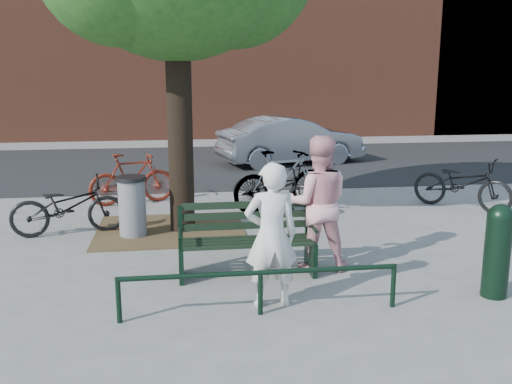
{
  "coord_description": "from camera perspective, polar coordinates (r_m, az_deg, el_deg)",
  "views": [
    {
      "loc": [
        -0.83,
        -6.92,
        2.65
      ],
      "look_at": [
        0.25,
        1.0,
        0.88
      ],
      "focal_mm": 40.0,
      "sensor_mm": 36.0,
      "label": 1
    }
  ],
  "objects": [
    {
      "name": "ground",
      "position": [
        7.45,
        -0.9,
        -8.3
      ],
      "size": [
        90.0,
        90.0,
        0.0
      ],
      "primitive_type": "plane",
      "color": "gray",
      "rests_on": "ground"
    },
    {
      "name": "dirt_pit",
      "position": [
        9.49,
        -8.52,
        -3.77
      ],
      "size": [
        2.4,
        2.0,
        0.02
      ],
      "primitive_type": "cube",
      "color": "brown",
      "rests_on": "ground"
    },
    {
      "name": "road",
      "position": [
        15.66,
        -4.64,
        2.77
      ],
      "size": [
        40.0,
        7.0,
        0.01
      ],
      "primitive_type": "cube",
      "color": "black",
      "rests_on": "ground"
    },
    {
      "name": "park_bench",
      "position": [
        7.37,
        -0.99,
        -4.61
      ],
      "size": [
        1.74,
        0.54,
        0.97
      ],
      "color": "black",
      "rests_on": "ground"
    },
    {
      "name": "guard_railing",
      "position": [
        6.2,
        0.44,
        -8.73
      ],
      "size": [
        3.06,
        0.06,
        0.51
      ],
      "color": "black",
      "rests_on": "ground"
    },
    {
      "name": "person_left",
      "position": [
        6.3,
        1.53,
        -4.36
      ],
      "size": [
        0.62,
        0.42,
        1.64
      ],
      "primitive_type": "imported",
      "rotation": [
        0.0,
        0.0,
        3.19
      ],
      "color": "silver",
      "rests_on": "ground"
    },
    {
      "name": "person_right",
      "position": [
        7.5,
        6.17,
        -1.12
      ],
      "size": [
        0.95,
        0.79,
        1.78
      ],
      "primitive_type": "imported",
      "rotation": [
        0.0,
        0.0,
        3.0
      ],
      "color": "pink",
      "rests_on": "ground"
    },
    {
      "name": "bollard",
      "position": [
        7.18,
        23.01,
        -5.14
      ],
      "size": [
        0.3,
        0.3,
        1.11
      ],
      "color": "black",
      "rests_on": "ground"
    },
    {
      "name": "litter_bin",
      "position": [
        9.18,
        -12.27,
        -1.39
      ],
      "size": [
        0.47,
        0.47,
        0.96
      ],
      "color": "gray",
      "rests_on": "ground"
    },
    {
      "name": "bicycle_a",
      "position": [
        9.54,
        -18.27,
        -1.35
      ],
      "size": [
        1.85,
        0.91,
        0.93
      ],
      "primitive_type": "imported",
      "rotation": [
        0.0,
        0.0,
        1.74
      ],
      "color": "black",
      "rests_on": "ground"
    },
    {
      "name": "bicycle_b",
      "position": [
        11.33,
        -12.29,
        1.3
      ],
      "size": [
        1.73,
        0.9,
        1.0
      ],
      "primitive_type": "imported",
      "rotation": [
        0.0,
        0.0,
        1.84
      ],
      "color": "#5C170D",
      "rests_on": "ground"
    },
    {
      "name": "bicycle_c",
      "position": [
        10.42,
        1.79,
        0.37
      ],
      "size": [
        1.75,
        1.55,
        0.91
      ],
      "primitive_type": "imported",
      "rotation": [
        0.0,
        0.0,
        0.91
      ],
      "color": "black",
      "rests_on": "ground"
    },
    {
      "name": "bicycle_d",
      "position": [
        10.55,
        2.55,
        1.15
      ],
      "size": [
        1.98,
        1.06,
        1.15
      ],
      "primitive_type": "imported",
      "rotation": [
        0.0,
        0.0,
        1.86
      ],
      "color": "gray",
      "rests_on": "ground"
    },
    {
      "name": "bicycle_e",
      "position": [
        11.37,
        19.93,
        0.8
      ],
      "size": [
        1.76,
        1.79,
        0.98
      ],
      "primitive_type": "imported",
      "rotation": [
        0.0,
        0.0,
        0.77
      ],
      "color": "black",
      "rests_on": "ground"
    },
    {
      "name": "parked_car",
      "position": [
        15.68,
        3.5,
        5.17
      ],
      "size": [
        4.17,
        2.32,
        1.3
      ],
      "primitive_type": "imported",
      "rotation": [
        0.0,
        0.0,
        1.82
      ],
      "color": "gray",
      "rests_on": "ground"
    }
  ]
}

